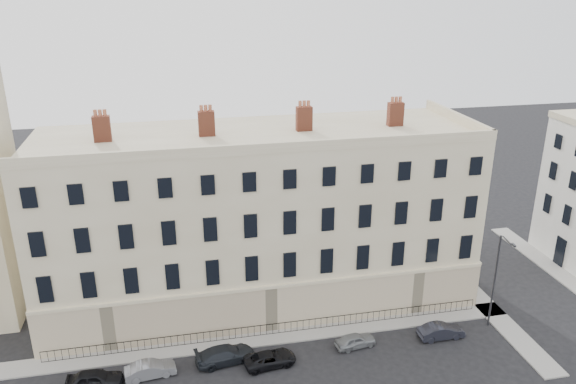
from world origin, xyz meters
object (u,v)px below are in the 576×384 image
at_px(car_a, 95,379).
at_px(car_b, 150,369).
at_px(car_f, 441,331).
at_px(streetlamp, 496,277).
at_px(car_d, 270,359).
at_px(car_c, 225,355).
at_px(car_e, 355,340).

relative_size(car_a, car_b, 1.07).
height_order(car_a, car_f, car_a).
bearing_deg(streetlamp, car_d, -168.29).
distance_m(car_c, car_d, 3.37).
bearing_deg(car_b, car_c, -92.38).
xyz_separation_m(car_d, car_e, (6.88, 0.83, 0.01)).
height_order(car_d, car_f, car_f).
relative_size(car_a, car_c, 0.87).
distance_m(car_b, streetlamp, 27.48).
height_order(car_a, car_e, car_a).
bearing_deg(car_f, car_e, 86.71).
bearing_deg(car_d, streetlamp, -93.13).
xyz_separation_m(car_c, car_f, (17.11, -0.52, -0.04)).
bearing_deg(car_c, car_a, 85.98).
xyz_separation_m(car_b, car_e, (15.52, 0.31, -0.04)).
distance_m(car_a, car_c, 9.24).
bearing_deg(car_a, car_c, -82.26).
bearing_deg(car_e, car_c, 80.23).
xyz_separation_m(car_e, car_f, (7.02, -0.32, 0.06)).
distance_m(car_e, car_f, 7.03).
relative_size(car_c, streetlamp, 0.55).
bearing_deg(car_c, car_d, -117.12).
bearing_deg(car_b, car_e, -96.55).
xyz_separation_m(car_b, car_c, (5.43, 0.50, 0.05)).
relative_size(car_e, car_f, 0.88).
height_order(car_a, car_b, car_a).
bearing_deg(car_f, car_b, 89.29).
height_order(car_a, car_d, car_a).
height_order(car_e, streetlamp, streetlamp).
bearing_deg(car_a, car_f, -86.84).
bearing_deg(car_d, car_b, 79.72).
height_order(car_b, streetlamp, streetlamp).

